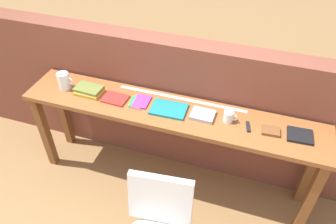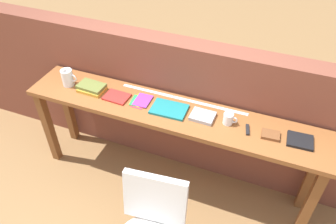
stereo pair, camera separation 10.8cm
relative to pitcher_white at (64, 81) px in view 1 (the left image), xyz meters
The scene contains 14 objects.
ground_plane 1.39m from the pitcher_white, 17.33° to the right, with size 40.00×40.00×0.00m, color olive.
brick_wall_back 1.06m from the pitcher_white, 19.65° to the left, with size 6.00×0.20×1.32m, color brown.
sideboard 0.98m from the pitcher_white, ahead, with size 2.50×0.44×0.88m.
pitcher_white is the anchor object (origin of this frame).
book_stack_leftmost 0.24m from the pitcher_white, ahead, with size 0.24×0.17×0.05m.
magazine_cycling 0.48m from the pitcher_white, ahead, with size 0.21×0.15×0.02m, color red.
pamphlet_pile_colourful 0.69m from the pitcher_white, ahead, with size 0.16×0.19×0.01m.
book_open_centre 0.95m from the pitcher_white, ahead, with size 0.28×0.20×0.02m, color #19757A.
book_grey_hardcover 1.22m from the pitcher_white, ahead, with size 0.18×0.15×0.03m, color #9E9EA3.
mug 1.42m from the pitcher_white, ahead, with size 0.11×0.08×0.09m.
multitool_folded 1.58m from the pitcher_white, ahead, with size 0.02×0.11×0.02m, color black.
leather_journal_brown 1.75m from the pitcher_white, ahead, with size 0.13×0.10×0.02m, color brown.
book_repair_rightmost 1.95m from the pitcher_white, ahead, with size 0.18×0.16×0.02m, color black.
ruler_metal_back_edge 1.02m from the pitcher_white, ahead, with size 1.10×0.03×0.00m, color silver.
Camera 1 is at (0.62, -1.61, 2.57)m, focal length 35.00 mm.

